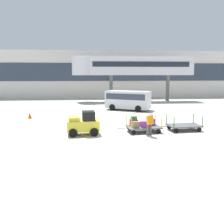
# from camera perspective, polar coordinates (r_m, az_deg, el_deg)

# --- Properties ---
(ground_plane) EXTENTS (120.00, 120.00, 0.00)m
(ground_plane) POSITION_cam_1_polar(r_m,az_deg,el_deg) (16.67, 3.32, -5.39)
(ground_plane) COLOR #B2ADA0
(apron_lead_line) EXTENTS (21.94, 1.94, 0.01)m
(apron_lead_line) POSITION_cam_1_polar(r_m,az_deg,el_deg) (24.95, -4.44, -0.60)
(apron_lead_line) COLOR yellow
(apron_lead_line) RESTS_ON ground_plane
(terminal_building) EXTENTS (50.08, 2.51, 7.60)m
(terminal_building) POSITION_cam_1_polar(r_m,az_deg,el_deg) (42.03, -1.62, 8.49)
(terminal_building) COLOR beige
(terminal_building) RESTS_ON ground_plane
(jet_bridge) EXTENTS (17.11, 3.00, 6.34)m
(jet_bridge) POSITION_cam_1_polar(r_m,az_deg,el_deg) (36.38, 3.67, 10.27)
(jet_bridge) COLOR silver
(jet_bridge) RESTS_ON ground_plane
(baggage_tug) EXTENTS (2.20, 1.40, 1.58)m
(baggage_tug) POSITION_cam_1_polar(r_m,az_deg,el_deg) (16.88, -6.44, -2.63)
(baggage_tug) COLOR gold
(baggage_tug) RESTS_ON ground_plane
(baggage_cart_lead) EXTENTS (3.06, 1.61, 1.10)m
(baggage_cart_lead) POSITION_cam_1_polar(r_m,az_deg,el_deg) (17.70, 6.85, -2.91)
(baggage_cart_lead) COLOR #4C4C4F
(baggage_cart_lead) RESTS_ON ground_plane
(baggage_cart_middle) EXTENTS (3.06, 1.61, 1.10)m
(baggage_cart_middle) POSITION_cam_1_polar(r_m,az_deg,el_deg) (18.82, 15.91, -2.99)
(baggage_cart_middle) COLOR #4C4C4F
(baggage_cart_middle) RESTS_ON ground_plane
(baggage_handler) EXTENTS (0.49, 0.50, 1.56)m
(baggage_handler) POSITION_cam_1_polar(r_m,az_deg,el_deg) (16.48, 8.51, -2.56)
(baggage_handler) COLOR #4C4C4C
(baggage_handler) RESTS_ON ground_plane
(shuttle_van) EXTENTS (5.13, 3.92, 2.10)m
(shuttle_van) POSITION_cam_1_polar(r_m,az_deg,el_deg) (27.96, 3.61, 2.98)
(shuttle_van) COLOR silver
(shuttle_van) RESTS_ON ground_plane
(safety_cone_near) EXTENTS (0.36, 0.36, 0.55)m
(safety_cone_near) POSITION_cam_1_polar(r_m,az_deg,el_deg) (23.97, -18.07, -0.75)
(safety_cone_near) COLOR #EA590F
(safety_cone_near) RESTS_ON ground_plane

